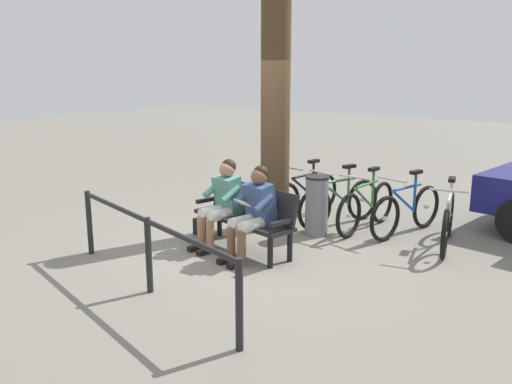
{
  "coord_description": "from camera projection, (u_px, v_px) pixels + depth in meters",
  "views": [
    {
      "loc": [
        -4.24,
        5.41,
        2.42
      ],
      "look_at": [
        0.02,
        -0.3,
        0.75
      ],
      "focal_mm": 37.76,
      "sensor_mm": 36.0,
      "label": 1
    }
  ],
  "objects": [
    {
      "name": "ground_plane",
      "position": [
        244.0,
        250.0,
        7.24
      ],
      "size": [
        40.0,
        40.0,
        0.0
      ],
      "primitive_type": "plane",
      "color": "slate"
    },
    {
      "name": "bench",
      "position": [
        247.0,
        213.0,
        7.19
      ],
      "size": [
        1.66,
        0.79,
        0.87
      ],
      "rotation": [
        0.0,
        0.0,
        -0.2
      ],
      "color": "black",
      "rests_on": "ground"
    },
    {
      "name": "person_reading",
      "position": [
        254.0,
        208.0,
        6.81
      ],
      "size": [
        0.54,
        0.81,
        1.2
      ],
      "rotation": [
        0.0,
        0.0,
        -0.2
      ],
      "color": "#334772",
      "rests_on": "ground"
    },
    {
      "name": "person_companion",
      "position": [
        223.0,
        199.0,
        7.27
      ],
      "size": [
        0.54,
        0.81,
        1.2
      ],
      "rotation": [
        0.0,
        0.0,
        -0.2
      ],
      "color": "#4C8C7A",
      "rests_on": "ground"
    },
    {
      "name": "handbag",
      "position": [
        203.0,
        227.0,
        7.87
      ],
      "size": [
        0.32,
        0.18,
        0.24
      ],
      "primitive_type": "cube",
      "rotation": [
        0.0,
        0.0,
        -0.13
      ],
      "color": "black",
      "rests_on": "ground"
    },
    {
      "name": "tree_trunk",
      "position": [
        275.0,
        111.0,
        8.01
      ],
      "size": [
        0.44,
        0.44,
        3.53
      ],
      "primitive_type": "cylinder",
      "color": "#4C3823",
      "rests_on": "ground"
    },
    {
      "name": "litter_bin",
      "position": [
        317.0,
        206.0,
        7.82
      ],
      "size": [
        0.35,
        0.35,
        0.88
      ],
      "color": "slate",
      "rests_on": "ground"
    },
    {
      "name": "bicycle_green",
      "position": [
        448.0,
        222.0,
        7.31
      ],
      "size": [
        0.56,
        1.65,
        0.94
      ],
      "rotation": [
        0.0,
        0.0,
        1.81
      ],
      "color": "black",
      "rests_on": "ground"
    },
    {
      "name": "bicycle_black",
      "position": [
        407.0,
        211.0,
        7.87
      ],
      "size": [
        0.55,
        1.65,
        0.94
      ],
      "rotation": [
        0.0,
        0.0,
        1.34
      ],
      "color": "black",
      "rests_on": "ground"
    },
    {
      "name": "bicycle_red",
      "position": [
        366.0,
        207.0,
        8.08
      ],
      "size": [
        0.48,
        1.68,
        0.94
      ],
      "rotation": [
        0.0,
        0.0,
        1.51
      ],
      "color": "black",
      "rests_on": "ground"
    },
    {
      "name": "bicycle_purple",
      "position": [
        340.0,
        203.0,
        8.33
      ],
      "size": [
        0.64,
        1.62,
        0.94
      ],
      "rotation": [
        0.0,
        0.0,
        1.26
      ],
      "color": "black",
      "rests_on": "ground"
    },
    {
      "name": "bicycle_blue",
      "position": [
        306.0,
        196.0,
        8.75
      ],
      "size": [
        0.48,
        1.68,
        0.94
      ],
      "rotation": [
        0.0,
        0.0,
        1.47
      ],
      "color": "black",
      "rests_on": "ground"
    },
    {
      "name": "railing_fence",
      "position": [
        148.0,
        240.0,
        5.77
      ],
      "size": [
        3.19,
        0.85,
        0.85
      ],
      "rotation": [
        0.0,
        0.0,
        -0.24
      ],
      "color": "black",
      "rests_on": "ground"
    }
  ]
}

